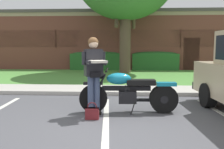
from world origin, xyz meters
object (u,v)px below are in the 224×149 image
Objects in this scene: brick_building at (120,42)px; hedge_left at (96,60)px; rider_person at (94,69)px; handbag at (92,112)px; motorcycle at (132,92)px; hedge_center_left at (155,61)px.

hedge_left is at bearing -103.99° from brick_building.
handbag is (0.01, -0.39, -0.86)m from rider_person.
brick_building reaches higher than motorcycle.
motorcycle is 10.54m from hedge_left.
motorcycle is at bearing 35.27° from handbag.
hedge_center_left is (2.58, 10.54, -0.36)m from rider_person.
rider_person reaches higher than handbag.
hedge_left is (-1.23, 10.93, 0.51)m from handbag.
brick_building reaches higher than rider_person.
handbag is at bearing -90.57° from brick_building.
rider_person reaches higher than hedge_left.
rider_person is 4.74× the size of handbag.
hedge_center_left reaches higher than handbag.
motorcycle is at bearing -78.67° from hedge_left.
brick_building is at bearing 113.34° from hedge_center_left.
hedge_left reaches higher than handbag.
rider_person is 10.62m from hedge_left.
handbag is 0.12× the size of hedge_center_left.
rider_person is 0.59× the size of hedge_center_left.
hedge_left is at bearing 101.33° from motorcycle.
hedge_center_left reaches higher than motorcycle.
handbag is 11.01m from hedge_left.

